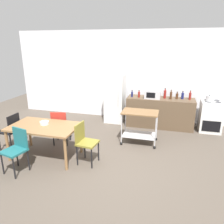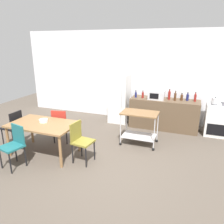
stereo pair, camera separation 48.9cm
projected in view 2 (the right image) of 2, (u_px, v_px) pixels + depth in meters
The scene contains 21 objects.
ground_plane at pixel (103, 165), 4.63m from camera, with size 12.00×12.00×0.00m, color brown.
back_wall at pixel (140, 76), 7.05m from camera, with size 8.40×0.12×2.90m, color white.
kitchen_counter at pixel (164, 114), 6.52m from camera, with size 2.00×0.64×0.90m, color brown.
dining_table at pixel (43, 127), 4.92m from camera, with size 1.50×0.90×0.75m.
chair_olive at pixel (81, 139), 4.64m from camera, with size 0.44×0.44×0.89m.
chair_red at pixel (61, 123), 5.55m from camera, with size 0.47×0.47×0.89m.
chair_teal at pixel (14, 143), 4.44m from camera, with size 0.48×0.48×0.89m.
chair_black at pixel (14, 126), 5.40m from camera, with size 0.41×0.41×0.89m.
stove_oven at pixel (216, 119), 6.05m from camera, with size 0.60×0.61×0.92m.
refrigerator at pixel (119, 99), 6.99m from camera, with size 0.60×0.63×1.55m.
kitchen_cart at pixel (140, 123), 5.44m from camera, with size 0.91×0.57×0.85m.
bottle_sparkling_water at pixel (136, 95), 6.60m from camera, with size 0.06×0.06×0.22m.
bottle_olive_oil at pixel (143, 95), 6.52m from camera, with size 0.06×0.06×0.23m.
microwave at pixel (156, 95), 6.36m from camera, with size 0.46×0.35×0.26m.
bottle_hot_sauce at pixel (169, 95), 6.34m from camera, with size 0.08×0.08×0.31m.
bottle_wine at pixel (175, 97), 6.22m from camera, with size 0.07×0.07×0.28m.
bottle_soda at pixel (182, 97), 6.25m from camera, with size 0.07×0.07×0.21m.
bottle_soy_sauce at pixel (187, 97), 6.22m from camera, with size 0.08×0.08×0.24m.
bottle_sesame_oil at pixel (195, 98), 6.12m from camera, with size 0.07×0.07×0.27m.
fruit_bowl at pixel (44, 121), 4.97m from camera, with size 0.20×0.20×0.07m, color white.
kettle at pixel (215, 101), 5.83m from camera, with size 0.24×0.17×0.19m.
Camera 2 is at (1.61, -3.75, 2.49)m, focal length 34.71 mm.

